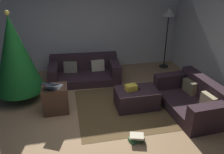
{
  "coord_description": "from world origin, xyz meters",
  "views": [
    {
      "loc": [
        -0.34,
        -3.51,
        2.74
      ],
      "look_at": [
        0.54,
        0.66,
        0.75
      ],
      "focal_mm": 36.37,
      "sensor_mm": 36.0,
      "label": 1
    }
  ],
  "objects_px": {
    "tv_remote": "(137,88)",
    "side_table": "(56,99)",
    "laptop": "(52,86)",
    "ottoman": "(136,98)",
    "corner_lamp": "(169,17)",
    "gift_box": "(131,87)",
    "couch_left": "(85,71)",
    "couch_right": "(194,99)",
    "christmas_tree": "(15,55)",
    "book_stack": "(137,138)"
  },
  "relations": [
    {
      "from": "couch_left",
      "to": "tv_remote",
      "type": "bearing_deg",
      "value": 125.43
    },
    {
      "from": "gift_box",
      "to": "couch_left",
      "type": "bearing_deg",
      "value": 117.4
    },
    {
      "from": "couch_right",
      "to": "corner_lamp",
      "type": "bearing_deg",
      "value": -12.15
    },
    {
      "from": "couch_right",
      "to": "side_table",
      "type": "relative_size",
      "value": 2.93
    },
    {
      "from": "tv_remote",
      "to": "book_stack",
      "type": "height_order",
      "value": "tv_remote"
    },
    {
      "from": "christmas_tree",
      "to": "corner_lamp",
      "type": "bearing_deg",
      "value": 16.55
    },
    {
      "from": "ottoman",
      "to": "corner_lamp",
      "type": "relative_size",
      "value": 0.5
    },
    {
      "from": "corner_lamp",
      "to": "book_stack",
      "type": "bearing_deg",
      "value": -120.9
    },
    {
      "from": "tv_remote",
      "to": "side_table",
      "type": "relative_size",
      "value": 0.27
    },
    {
      "from": "tv_remote",
      "to": "christmas_tree",
      "type": "height_order",
      "value": "christmas_tree"
    },
    {
      "from": "tv_remote",
      "to": "corner_lamp",
      "type": "height_order",
      "value": "corner_lamp"
    },
    {
      "from": "ottoman",
      "to": "corner_lamp",
      "type": "distance_m",
      "value": 2.91
    },
    {
      "from": "gift_box",
      "to": "christmas_tree",
      "type": "relative_size",
      "value": 0.12
    },
    {
      "from": "tv_remote",
      "to": "corner_lamp",
      "type": "relative_size",
      "value": 0.09
    },
    {
      "from": "gift_box",
      "to": "side_table",
      "type": "distance_m",
      "value": 1.62
    },
    {
      "from": "gift_box",
      "to": "christmas_tree",
      "type": "height_order",
      "value": "christmas_tree"
    },
    {
      "from": "gift_box",
      "to": "tv_remote",
      "type": "relative_size",
      "value": 1.52
    },
    {
      "from": "tv_remote",
      "to": "christmas_tree",
      "type": "xyz_separation_m",
      "value": [
        -2.54,
        0.78,
        0.68
      ]
    },
    {
      "from": "laptop",
      "to": "corner_lamp",
      "type": "xyz_separation_m",
      "value": [
        3.32,
        1.93,
        0.91
      ]
    },
    {
      "from": "ottoman",
      "to": "gift_box",
      "type": "relative_size",
      "value": 3.73
    },
    {
      "from": "side_table",
      "to": "corner_lamp",
      "type": "xyz_separation_m",
      "value": [
        3.29,
        1.88,
        1.26
      ]
    },
    {
      "from": "side_table",
      "to": "couch_right",
      "type": "bearing_deg",
      "value": -10.88
    },
    {
      "from": "gift_box",
      "to": "side_table",
      "type": "relative_size",
      "value": 0.41
    },
    {
      "from": "ottoman",
      "to": "book_stack",
      "type": "height_order",
      "value": "ottoman"
    },
    {
      "from": "ottoman",
      "to": "christmas_tree",
      "type": "distance_m",
      "value": 2.8
    },
    {
      "from": "side_table",
      "to": "book_stack",
      "type": "relative_size",
      "value": 2.0
    },
    {
      "from": "book_stack",
      "to": "corner_lamp",
      "type": "xyz_separation_m",
      "value": [
        1.89,
        3.15,
        1.48
      ]
    },
    {
      "from": "ottoman",
      "to": "christmas_tree",
      "type": "xyz_separation_m",
      "value": [
        -2.51,
        0.85,
        0.9
      ]
    },
    {
      "from": "tv_remote",
      "to": "side_table",
      "type": "bearing_deg",
      "value": 161.9
    },
    {
      "from": "couch_right",
      "to": "corner_lamp",
      "type": "height_order",
      "value": "corner_lamp"
    },
    {
      "from": "corner_lamp",
      "to": "gift_box",
      "type": "bearing_deg",
      "value": -129.45
    },
    {
      "from": "couch_right",
      "to": "tv_remote",
      "type": "relative_size",
      "value": 10.73
    },
    {
      "from": "tv_remote",
      "to": "laptop",
      "type": "bearing_deg",
      "value": 163.61
    },
    {
      "from": "couch_right",
      "to": "laptop",
      "type": "height_order",
      "value": "laptop"
    },
    {
      "from": "ottoman",
      "to": "tv_remote",
      "type": "xyz_separation_m",
      "value": [
        0.02,
        0.07,
        0.22
      ]
    },
    {
      "from": "couch_left",
      "to": "christmas_tree",
      "type": "distance_m",
      "value": 1.93
    },
    {
      "from": "tv_remote",
      "to": "book_stack",
      "type": "bearing_deg",
      "value": -121.18
    },
    {
      "from": "tv_remote",
      "to": "laptop",
      "type": "relative_size",
      "value": 0.33
    },
    {
      "from": "tv_remote",
      "to": "couch_left",
      "type": "bearing_deg",
      "value": 107.91
    },
    {
      "from": "ottoman",
      "to": "corner_lamp",
      "type": "bearing_deg",
      "value": 52.91
    },
    {
      "from": "christmas_tree",
      "to": "book_stack",
      "type": "bearing_deg",
      "value": -41.6
    },
    {
      "from": "couch_left",
      "to": "corner_lamp",
      "type": "bearing_deg",
      "value": -167.55
    },
    {
      "from": "couch_right",
      "to": "corner_lamp",
      "type": "distance_m",
      "value": 2.78
    },
    {
      "from": "book_stack",
      "to": "gift_box",
      "type": "bearing_deg",
      "value": 79.79
    },
    {
      "from": "laptop",
      "to": "tv_remote",
      "type": "bearing_deg",
      "value": -1.97
    },
    {
      "from": "couch_right",
      "to": "ottoman",
      "type": "distance_m",
      "value": 1.23
    },
    {
      "from": "tv_remote",
      "to": "gift_box",
      "type": "bearing_deg",
      "value": -173.25
    },
    {
      "from": "couch_right",
      "to": "tv_remote",
      "type": "distance_m",
      "value": 1.24
    },
    {
      "from": "gift_box",
      "to": "tv_remote",
      "type": "bearing_deg",
      "value": 21.18
    },
    {
      "from": "side_table",
      "to": "book_stack",
      "type": "xyz_separation_m",
      "value": [
        1.4,
        -1.27,
        -0.23
      ]
    }
  ]
}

